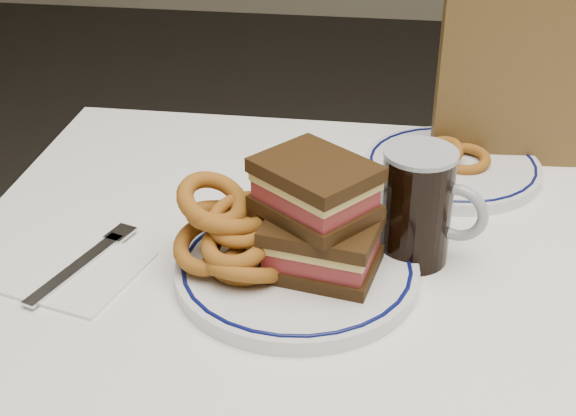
# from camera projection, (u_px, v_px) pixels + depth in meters

# --- Properties ---
(dining_table) EXTENTS (1.27, 0.87, 0.75)m
(dining_table) POSITION_uv_depth(u_px,v_px,m) (491.00, 370.00, 0.91)
(dining_table) COLOR silver
(dining_table) RESTS_ON floor
(chair_far) EXTENTS (0.50, 0.50, 1.01)m
(chair_far) POSITION_uv_depth(u_px,v_px,m) (553.00, 235.00, 1.34)
(chair_far) COLOR #432F15
(chair_far) RESTS_ON floor
(main_plate) EXTENTS (0.27, 0.27, 0.02)m
(main_plate) POSITION_uv_depth(u_px,v_px,m) (297.00, 270.00, 0.88)
(main_plate) COLOR silver
(main_plate) RESTS_ON dining_table
(reuben_sandwich) EXTENTS (0.15, 0.15, 0.12)m
(reuben_sandwich) POSITION_uv_depth(u_px,v_px,m) (319.00, 217.00, 0.85)
(reuben_sandwich) COLOR black
(reuben_sandwich) RESTS_ON main_plate
(onion_rings_main) EXTENTS (0.13, 0.13, 0.12)m
(onion_rings_main) POSITION_uv_depth(u_px,v_px,m) (231.00, 235.00, 0.86)
(onion_rings_main) COLOR brown
(onion_rings_main) RESTS_ON main_plate
(ketchup_ramekin) EXTENTS (0.05, 0.05, 0.03)m
(ketchup_ramekin) POSITION_uv_depth(u_px,v_px,m) (274.00, 207.00, 0.95)
(ketchup_ramekin) COLOR white
(ketchup_ramekin) RESTS_ON main_plate
(beer_mug) EXTENTS (0.12, 0.08, 0.14)m
(beer_mug) POSITION_uv_depth(u_px,v_px,m) (419.00, 206.00, 0.89)
(beer_mug) COLOR black
(beer_mug) RESTS_ON dining_table
(far_plate) EXTENTS (0.24, 0.24, 0.02)m
(far_plate) POSITION_uv_depth(u_px,v_px,m) (452.00, 166.00, 1.10)
(far_plate) COLOR silver
(far_plate) RESTS_ON dining_table
(onion_rings_far) EXTENTS (0.11, 0.08, 0.05)m
(onion_rings_far) POSITION_uv_depth(u_px,v_px,m) (453.00, 157.00, 1.09)
(onion_rings_far) COLOR brown
(onion_rings_far) RESTS_ON far_plate
(napkin_fork) EXTENTS (0.16, 0.18, 0.01)m
(napkin_fork) POSITION_uv_depth(u_px,v_px,m) (78.00, 269.00, 0.90)
(napkin_fork) COLOR white
(napkin_fork) RESTS_ON dining_table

